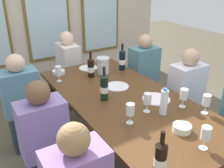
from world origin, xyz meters
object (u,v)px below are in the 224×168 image
wine_glass_3 (206,134)px  wine_bottle_0 (91,67)px  wine_bottle_3 (122,60)px  wine_glass_4 (148,99)px  wine_glass_5 (58,71)px  white_plate_2 (156,99)px  wine_bottle_2 (104,87)px  metal_pitcher (103,65)px  seated_person_5 (143,76)px  seated_person_6 (69,72)px  seated_person_0 (45,145)px  wine_glass_1 (184,95)px  tasting_bowl_1 (182,128)px  water_bottle (164,102)px  white_plate_0 (88,68)px  wine_bottle_1 (160,159)px  wine_glass_0 (207,101)px  wine_glass_2 (130,110)px  seated_person_1 (185,98)px  seated_person_4 (23,106)px  dining_table (125,104)px  white_plate_1 (117,86)px  tasting_bowl_0 (59,72)px

wine_glass_3 → wine_bottle_0: bearing=92.7°
wine_bottle_0 → wine_bottle_3: size_ratio=0.91×
wine_glass_4 → wine_glass_5: same height
white_plate_2 → wine_bottle_2: (-0.42, 0.26, 0.12)m
metal_pitcher → wine_bottle_3: bearing=-7.6°
seated_person_5 → seated_person_6: same height
wine_bottle_3 → seated_person_0: 1.42m
metal_pitcher → wine_glass_1: (0.20, -1.09, 0.02)m
wine_bottle_0 → metal_pitcher: bearing=10.5°
wine_glass_1 → wine_glass_3: size_ratio=1.00×
tasting_bowl_1 → seated_person_6: seated_person_6 is taller
seated_person_5 → wine_glass_4: bearing=-127.4°
metal_pitcher → wine_glass_5: size_ratio=1.09×
water_bottle → wine_glass_3: bearing=-98.7°
white_plate_0 → seated_person_6: size_ratio=0.21×
wine_glass_3 → wine_bottle_2: bearing=102.7°
white_plate_2 → wine_bottle_3: size_ratio=0.80×
wine_bottle_1 → wine_glass_0: (0.81, 0.33, -0.00)m
white_plate_0 → metal_pitcher: (0.08, -0.23, 0.09)m
wine_bottle_1 → wine_glass_2: wine_bottle_1 is taller
white_plate_2 → metal_pitcher: (-0.09, 0.86, 0.09)m
tasting_bowl_1 → wine_glass_2: wine_glass_2 is taller
wine_glass_3 → seated_person_1: (0.79, 0.88, -0.34)m
seated_person_1 → seated_person_6: size_ratio=1.00×
white_plate_2 → seated_person_4: size_ratio=0.24×
white_plate_0 → wine_glass_1: size_ratio=1.33×
white_plate_2 → seated_person_1: (0.59, 0.16, -0.22)m
wine_bottle_1 → wine_glass_4: (0.40, 0.62, 0.00)m
dining_table → white_plate_1: 0.27m
wine_glass_2 → wine_glass_4: 0.24m
metal_pitcher → wine_glass_5: (-0.54, 0.04, 0.02)m
wine_bottle_0 → water_bottle: (0.15, -1.05, -0.00)m
white_plate_0 → seated_person_4: 0.91m
wine_bottle_0 → wine_bottle_1: (-0.35, -1.57, 0.00)m
wine_glass_4 → seated_person_1: (0.81, 0.28, -0.33)m
wine_bottle_0 → wine_bottle_2: wine_bottle_2 is taller
wine_bottle_3 → wine_glass_5: 0.79m
wine_glass_1 → seated_person_5: (0.48, 1.16, -0.33)m
metal_pitcher → seated_person_4: size_ratio=0.17×
white_plate_2 → tasting_bowl_0: 1.23m
tasting_bowl_1 → wine_glass_4: 0.38m
dining_table → wine_bottle_3: bearing=58.8°
tasting_bowl_0 → seated_person_5: seated_person_5 is taller
dining_table → white_plate_2: bearing=-38.7°
wine_glass_0 → seated_person_1: seated_person_1 is taller
tasting_bowl_0 → tasting_bowl_1: tasting_bowl_1 is taller
white_plate_1 → wine_glass_0: (0.36, -0.84, 0.11)m
white_plate_1 → wine_glass_0: wine_glass_0 is taller
water_bottle → wine_glass_1: bearing=0.0°
water_bottle → seated_person_4: size_ratio=0.22×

